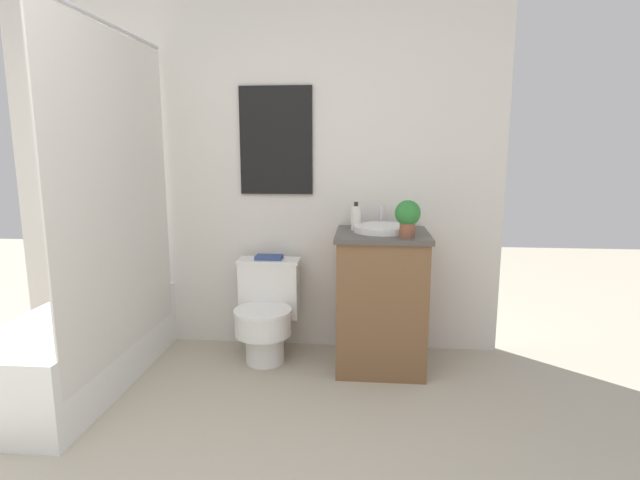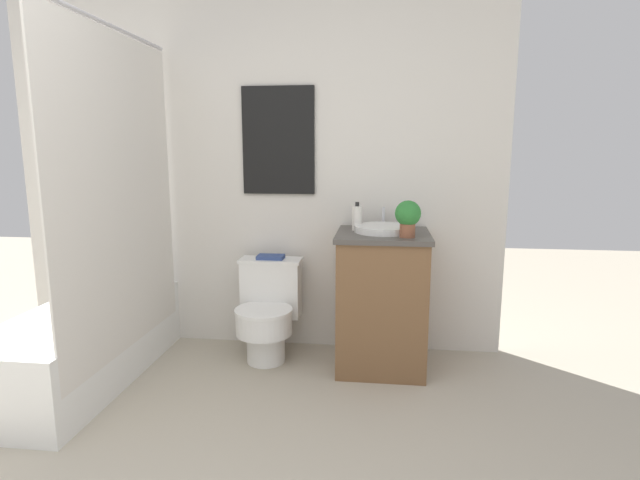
{
  "view_description": "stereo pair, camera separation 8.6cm",
  "coord_description": "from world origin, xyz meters",
  "px_view_note": "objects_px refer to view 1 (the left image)",
  "views": [
    {
      "loc": [
        0.76,
        -1.03,
        1.33
      ],
      "look_at": [
        0.51,
        1.8,
        0.82
      ],
      "focal_mm": 28.0,
      "sensor_mm": 36.0,
      "label": 1
    },
    {
      "loc": [
        0.85,
        -1.02,
        1.33
      ],
      "look_at": [
        0.51,
        1.8,
        0.82
      ],
      "focal_mm": 28.0,
      "sensor_mm": 36.0,
      "label": 2
    }
  ],
  "objects_px": {
    "soap_bottle": "(356,218)",
    "potted_plant": "(408,216)",
    "book_on_tank": "(269,257)",
    "toilet": "(266,311)",
    "sink": "(382,228)"
  },
  "relations": [
    {
      "from": "soap_bottle",
      "to": "potted_plant",
      "type": "distance_m",
      "value": 0.37
    },
    {
      "from": "potted_plant",
      "to": "sink",
      "type": "bearing_deg",
      "value": 128.76
    },
    {
      "from": "soap_bottle",
      "to": "book_on_tank",
      "type": "distance_m",
      "value": 0.63
    },
    {
      "from": "toilet",
      "to": "soap_bottle",
      "type": "bearing_deg",
      "value": 3.4
    },
    {
      "from": "book_on_tank",
      "to": "sink",
      "type": "bearing_deg",
      "value": -10.17
    },
    {
      "from": "toilet",
      "to": "potted_plant",
      "type": "xyz_separation_m",
      "value": [
        0.86,
        -0.18,
        0.65
      ]
    },
    {
      "from": "soap_bottle",
      "to": "book_on_tank",
      "type": "xyz_separation_m",
      "value": [
        -0.56,
        0.08,
        -0.28
      ]
    },
    {
      "from": "sink",
      "to": "toilet",
      "type": "bearing_deg",
      "value": 178.86
    },
    {
      "from": "potted_plant",
      "to": "book_on_tank",
      "type": "relative_size",
      "value": 1.21
    },
    {
      "from": "sink",
      "to": "book_on_tank",
      "type": "distance_m",
      "value": 0.77
    },
    {
      "from": "sink",
      "to": "book_on_tank",
      "type": "relative_size",
      "value": 2.23
    },
    {
      "from": "soap_bottle",
      "to": "book_on_tank",
      "type": "height_order",
      "value": "soap_bottle"
    },
    {
      "from": "potted_plant",
      "to": "book_on_tank",
      "type": "distance_m",
      "value": 0.97
    },
    {
      "from": "soap_bottle",
      "to": "potted_plant",
      "type": "relative_size",
      "value": 0.83
    },
    {
      "from": "toilet",
      "to": "potted_plant",
      "type": "bearing_deg",
      "value": -11.99
    }
  ]
}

